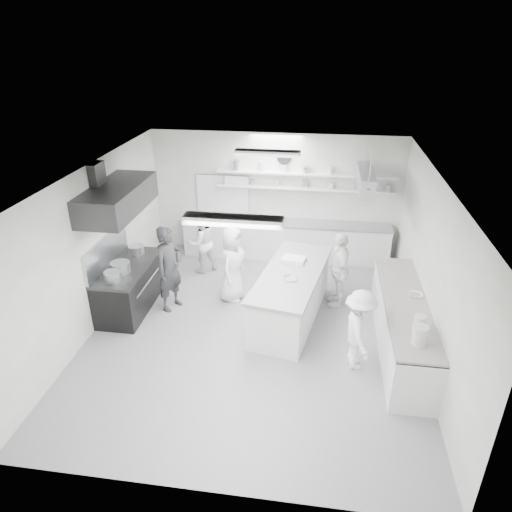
# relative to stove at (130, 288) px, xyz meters

# --- Properties ---
(floor) EXTENTS (6.00, 7.00, 0.02)m
(floor) POSITION_rel_stove_xyz_m (2.60, -0.40, -0.46)
(floor) COLOR gray
(floor) RESTS_ON ground
(ceiling) EXTENTS (6.00, 7.00, 0.02)m
(ceiling) POSITION_rel_stove_xyz_m (2.60, -0.40, 2.56)
(ceiling) COLOR white
(ceiling) RESTS_ON wall_back
(wall_back) EXTENTS (6.00, 0.04, 3.00)m
(wall_back) POSITION_rel_stove_xyz_m (2.60, 3.10, 1.05)
(wall_back) COLOR silver
(wall_back) RESTS_ON floor
(wall_front) EXTENTS (6.00, 0.04, 3.00)m
(wall_front) POSITION_rel_stove_xyz_m (2.60, -3.90, 1.05)
(wall_front) COLOR silver
(wall_front) RESTS_ON floor
(wall_left) EXTENTS (0.04, 7.00, 3.00)m
(wall_left) POSITION_rel_stove_xyz_m (-0.40, -0.40, 1.05)
(wall_left) COLOR silver
(wall_left) RESTS_ON floor
(wall_right) EXTENTS (0.04, 7.00, 3.00)m
(wall_right) POSITION_rel_stove_xyz_m (5.60, -0.40, 1.05)
(wall_right) COLOR silver
(wall_right) RESTS_ON floor
(stove) EXTENTS (0.80, 1.80, 0.90)m
(stove) POSITION_rel_stove_xyz_m (0.00, 0.00, 0.00)
(stove) COLOR black
(stove) RESTS_ON floor
(exhaust_hood) EXTENTS (0.85, 2.00, 0.50)m
(exhaust_hood) POSITION_rel_stove_xyz_m (0.00, -0.00, 1.90)
(exhaust_hood) COLOR #2D2D2E
(exhaust_hood) RESTS_ON wall_left
(back_counter) EXTENTS (5.00, 0.60, 0.92)m
(back_counter) POSITION_rel_stove_xyz_m (2.90, 2.80, 0.01)
(back_counter) COLOR silver
(back_counter) RESTS_ON floor
(shelf_lower) EXTENTS (4.20, 0.26, 0.04)m
(shelf_lower) POSITION_rel_stove_xyz_m (3.30, 2.97, 1.30)
(shelf_lower) COLOR silver
(shelf_lower) RESTS_ON wall_back
(shelf_upper) EXTENTS (4.20, 0.26, 0.04)m
(shelf_upper) POSITION_rel_stove_xyz_m (3.30, 2.97, 1.65)
(shelf_upper) COLOR silver
(shelf_upper) RESTS_ON wall_back
(pass_through_window) EXTENTS (1.30, 0.04, 1.00)m
(pass_through_window) POSITION_rel_stove_xyz_m (1.30, 3.08, 1.00)
(pass_through_window) COLOR black
(pass_through_window) RESTS_ON wall_back
(wall_clock) EXTENTS (0.32, 0.05, 0.32)m
(wall_clock) POSITION_rel_stove_xyz_m (2.80, 3.06, 2.00)
(wall_clock) COLOR silver
(wall_clock) RESTS_ON wall_back
(right_counter) EXTENTS (0.74, 3.30, 0.94)m
(right_counter) POSITION_rel_stove_xyz_m (5.25, -0.60, 0.02)
(right_counter) COLOR silver
(right_counter) RESTS_ON floor
(pot_rack) EXTENTS (0.30, 1.60, 0.40)m
(pot_rack) POSITION_rel_stove_xyz_m (4.60, 2.00, 1.85)
(pot_rack) COLOR #A6ABB1
(pot_rack) RESTS_ON ceiling
(light_fixture_front) EXTENTS (1.30, 0.25, 0.10)m
(light_fixture_front) POSITION_rel_stove_xyz_m (2.60, -2.20, 2.49)
(light_fixture_front) COLOR silver
(light_fixture_front) RESTS_ON ceiling
(light_fixture_rear) EXTENTS (1.30, 0.25, 0.10)m
(light_fixture_rear) POSITION_rel_stove_xyz_m (2.60, 1.40, 2.49)
(light_fixture_rear) COLOR silver
(light_fixture_rear) RESTS_ON ceiling
(prep_island) EXTENTS (1.42, 2.74, 0.96)m
(prep_island) POSITION_rel_stove_xyz_m (3.24, 0.11, 0.03)
(prep_island) COLOR silver
(prep_island) RESTS_ON floor
(stove_pot) EXTENTS (0.37, 0.37, 0.25)m
(stove_pot) POSITION_rel_stove_xyz_m (0.00, -0.26, 0.58)
(stove_pot) COLOR #A6ABB1
(stove_pot) RESTS_ON stove
(cook_stove) EXTENTS (0.65, 0.76, 1.77)m
(cook_stove) POSITION_rel_stove_xyz_m (0.83, 0.14, 0.44)
(cook_stove) COLOR #2A2B2D
(cook_stove) RESTS_ON floor
(cook_back) EXTENTS (0.90, 0.89, 1.46)m
(cook_back) POSITION_rel_stove_xyz_m (1.05, 1.78, 0.28)
(cook_back) COLOR white
(cook_back) RESTS_ON floor
(cook_island_left) EXTENTS (0.65, 0.87, 1.61)m
(cook_island_left) POSITION_rel_stove_xyz_m (1.98, 0.67, 0.35)
(cook_island_left) COLOR white
(cook_island_left) RESTS_ON floor
(cook_island_right) EXTENTS (0.51, 0.98, 1.60)m
(cook_island_right) POSITION_rel_stove_xyz_m (4.16, 0.75, 0.35)
(cook_island_right) COLOR white
(cook_island_right) RESTS_ON floor
(cook_right) EXTENTS (0.68, 1.00, 1.44)m
(cook_right) POSITION_rel_stove_xyz_m (4.45, -1.20, 0.27)
(cook_right) COLOR white
(cook_right) RESTS_ON floor
(bowl_island_a) EXTENTS (0.34, 0.34, 0.07)m
(bowl_island_a) POSITION_rel_stove_xyz_m (3.25, -0.15, 0.54)
(bowl_island_a) COLOR #A6ABB1
(bowl_island_a) RESTS_ON prep_island
(bowl_island_b) EXTENTS (0.20, 0.20, 0.06)m
(bowl_island_b) POSITION_rel_stove_xyz_m (3.14, 0.08, 0.54)
(bowl_island_b) COLOR silver
(bowl_island_b) RESTS_ON prep_island
(bowl_right) EXTENTS (0.27, 0.27, 0.06)m
(bowl_right) POSITION_rel_stove_xyz_m (5.43, -0.37, 0.52)
(bowl_right) COLOR silver
(bowl_right) RESTS_ON right_counter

